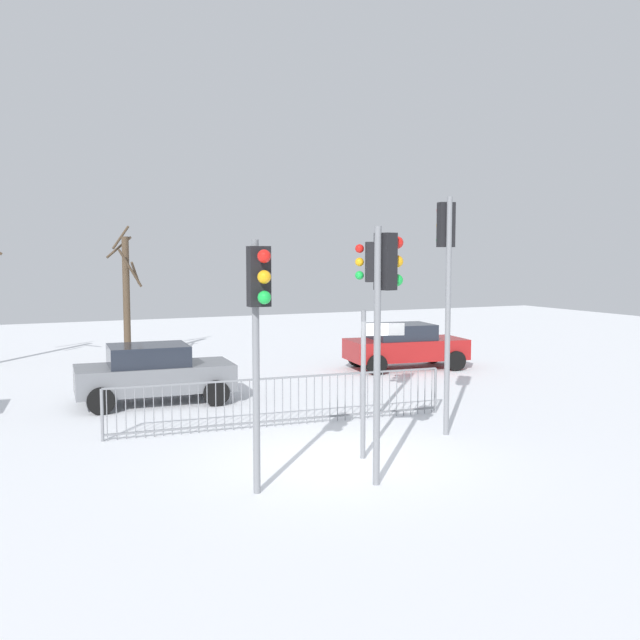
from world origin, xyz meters
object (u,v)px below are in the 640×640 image
traffic_light_mid_left (446,262)px  car_grey_far (153,373)px  traffic_light_rear_left (384,296)px  traffic_light_rear_right (371,286)px  traffic_light_foreground_right (259,309)px  car_red_mid (405,345)px  bare_tree_left (126,294)px  direction_sign_post (367,375)px

traffic_light_mid_left → car_grey_far: 7.84m
traffic_light_rear_left → car_grey_far: 8.41m
traffic_light_rear_right → car_grey_far: traffic_light_rear_right is taller
traffic_light_mid_left → traffic_light_foreground_right: size_ratio=1.24×
car_red_mid → traffic_light_mid_left: bearing=-108.4°
traffic_light_foreground_right → car_grey_far: 7.88m
traffic_light_rear_left → bare_tree_left: (-1.34, 15.77, -0.69)m
direction_sign_post → traffic_light_rear_left: bearing=-89.5°
car_red_mid → traffic_light_foreground_right: bearing=-123.7°
traffic_light_foreground_right → car_red_mid: 13.01m
bare_tree_left → traffic_light_foreground_right: bearing=-92.5°
traffic_light_rear_right → car_red_mid: (4.31, 5.54, -2.22)m
traffic_light_rear_right → car_red_mid: bearing=-14.8°
traffic_light_rear_left → traffic_light_rear_right: traffic_light_rear_left is taller
traffic_light_rear_left → traffic_light_foreground_right: 2.05m
traffic_light_foreground_right → bare_tree_left: 15.56m
direction_sign_post → bare_tree_left: bearing=115.2°
traffic_light_mid_left → traffic_light_foreground_right: 5.26m
traffic_light_rear_right → traffic_light_rear_left: bearing=176.8°
traffic_light_rear_right → traffic_light_foreground_right: (-4.17, -4.10, -0.12)m
traffic_light_foreground_right → direction_sign_post: (2.46, 1.12, -1.34)m
direction_sign_post → bare_tree_left: size_ratio=0.57×
car_grey_far → bare_tree_left: (0.73, 7.95, 1.57)m
traffic_light_rear_right → car_grey_far: size_ratio=1.04×
direction_sign_post → car_red_mid: direction_sign_post is taller
traffic_light_rear_right → bare_tree_left: bearing=40.1°
traffic_light_rear_left → direction_sign_post: 2.07m
traffic_light_rear_left → traffic_light_rear_right: size_ratio=1.01×
traffic_light_rear_right → direction_sign_post: 3.73m
direction_sign_post → car_red_mid: 10.45m
traffic_light_rear_right → car_red_mid: traffic_light_rear_right is taller
traffic_light_mid_left → traffic_light_foreground_right: bearing=-145.4°
traffic_light_foreground_right → car_grey_far: (-0.05, 7.59, -2.10)m
traffic_light_mid_left → car_grey_far: traffic_light_mid_left is taller
traffic_light_rear_left → direction_sign_post: size_ratio=1.53×
traffic_light_rear_left → car_grey_far: bearing=-178.0°
traffic_light_foreground_right → car_red_mid: (8.48, 9.64, -2.10)m
car_red_mid → car_grey_far: 8.77m
car_grey_far → traffic_light_rear_left: bearing=-71.2°
traffic_light_rear_right → direction_sign_post: (-1.71, -2.98, -1.46)m
direction_sign_post → traffic_light_foreground_right: bearing=-137.3°
traffic_light_mid_left → car_red_mid: size_ratio=1.21×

